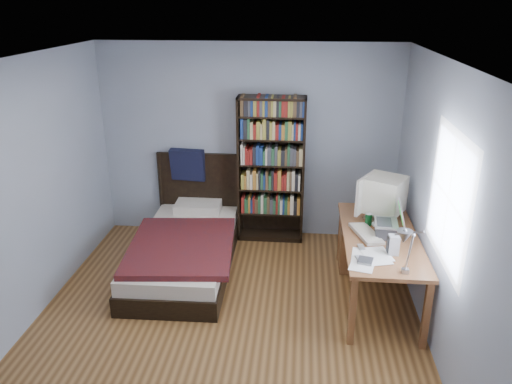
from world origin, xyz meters
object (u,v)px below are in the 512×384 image
desk (372,242)px  bed (186,245)px  crt_monitor (382,195)px  soda_can (368,220)px  laptop (388,227)px  desk_lamp (405,240)px  bookshelf (271,170)px  keyboard (366,234)px  speaker (393,245)px

desk → bed: 2.15m
crt_monitor → soda_can: bearing=-126.8°
laptop → bed: 2.34m
desk_lamp → bed: 2.86m
desk → crt_monitor: bearing=-38.0°
laptop → bookshelf: 1.84m
keyboard → soda_can: (0.05, 0.25, 0.05)m
laptop → bed: bearing=166.5°
desk → bed: (-2.15, 0.05, -0.17)m
speaker → desk: bearing=91.0°
keyboard → desk_lamp: bearing=-100.7°
speaker → soda_can: (-0.16, 0.63, -0.03)m
crt_monitor → desk_lamp: bearing=-92.2°
soda_can → bookshelf: bearing=135.3°
speaker → laptop: bearing=87.0°
desk → speaker: 0.95m
crt_monitor → speaker: crt_monitor is taller
crt_monitor → soda_can: size_ratio=4.53×
crt_monitor → bookshelf: bearing=144.4°
laptop → speaker: size_ratio=1.92×
laptop → desk_lamp: (-0.07, -1.10, 0.39)m
desk_lamp → soda_can: 1.41m
speaker → bed: size_ratio=0.09×
laptop → bed: bed is taller
crt_monitor → speaker: bearing=-89.3°
desk_lamp → keyboard: size_ratio=1.28×
desk → speaker: bearing=-86.2°
desk_lamp → laptop: bearing=86.4°
desk_lamp → bookshelf: (-1.19, 2.43, -0.29)m
speaker → bookshelf: (-1.26, 1.72, 0.12)m
soda_can → bookshelf: bookshelf is taller
crt_monitor → bed: size_ratio=0.27×
desk_lamp → keyboard: (-0.14, 1.09, -0.48)m
laptop → speaker: (-0.00, -0.38, -0.01)m
desk → keyboard: size_ratio=3.50×
desk_lamp → bookshelf: bookshelf is taller
crt_monitor → laptop: bearing=-88.6°
desk → soda_can: bearing=-113.0°
laptop → desk_lamp: size_ratio=0.59×
crt_monitor → desk_lamp: desk_lamp is taller
speaker → bed: 2.45m
laptop → soda_can: 0.30m
bookshelf → desk: bearing=-35.5°
laptop → soda_can: laptop is taller
speaker → crt_monitor: bearing=87.9°
desk_lamp → keyboard: bearing=97.0°
laptop → bookshelf: bookshelf is taller
laptop → keyboard: bearing=-179.7°
laptop → bookshelf: (-1.26, 1.34, 0.11)m
bookshelf → speaker: bearing=-53.8°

